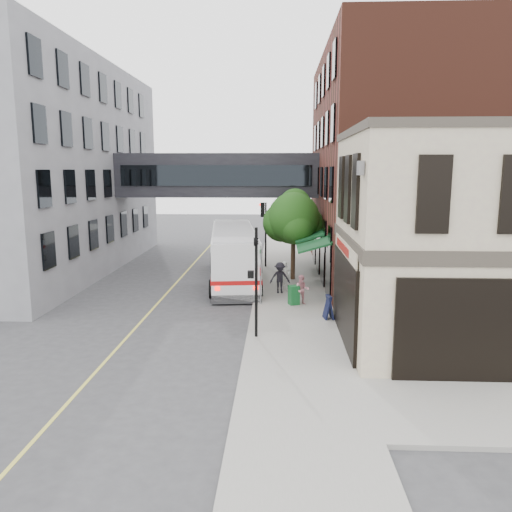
# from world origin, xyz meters

# --- Properties ---
(ground) EXTENTS (120.00, 120.00, 0.00)m
(ground) POSITION_xyz_m (0.00, 0.00, 0.00)
(ground) COLOR #38383A
(ground) RESTS_ON ground
(sidewalk_main) EXTENTS (4.00, 60.00, 0.15)m
(sidewalk_main) POSITION_xyz_m (2.00, 14.00, 0.07)
(sidewalk_main) COLOR gray
(sidewalk_main) RESTS_ON ground
(corner_building) EXTENTS (10.19, 8.12, 8.45)m
(corner_building) POSITION_xyz_m (8.97, 2.00, 4.21)
(corner_building) COLOR beige
(corner_building) RESTS_ON ground
(brick_building) EXTENTS (13.76, 18.00, 14.00)m
(brick_building) POSITION_xyz_m (9.98, 15.00, 6.99)
(brick_building) COLOR #4C2318
(brick_building) RESTS_ON ground
(opposite_building) EXTENTS (14.00, 24.00, 14.00)m
(opposite_building) POSITION_xyz_m (-17.00, 16.00, 7.00)
(opposite_building) COLOR slate
(opposite_building) RESTS_ON ground
(skyway_bridge) EXTENTS (14.00, 3.18, 3.00)m
(skyway_bridge) POSITION_xyz_m (-3.00, 18.00, 6.50)
(skyway_bridge) COLOR black
(skyway_bridge) RESTS_ON ground
(traffic_signal_near) EXTENTS (0.44, 0.22, 4.60)m
(traffic_signal_near) POSITION_xyz_m (0.37, 2.00, 2.98)
(traffic_signal_near) COLOR black
(traffic_signal_near) RESTS_ON sidewalk_main
(traffic_signal_far) EXTENTS (0.53, 0.28, 4.50)m
(traffic_signal_far) POSITION_xyz_m (0.26, 17.00, 3.34)
(traffic_signal_far) COLOR black
(traffic_signal_far) RESTS_ON sidewalk_main
(street_sign_pole) EXTENTS (0.08, 0.75, 3.00)m
(street_sign_pole) POSITION_xyz_m (0.39, 7.00, 1.93)
(street_sign_pole) COLOR gray
(street_sign_pole) RESTS_ON sidewalk_main
(street_tree) EXTENTS (3.80, 3.20, 5.60)m
(street_tree) POSITION_xyz_m (2.19, 13.22, 3.91)
(street_tree) COLOR #382619
(street_tree) RESTS_ON sidewalk_main
(lane_marking) EXTENTS (0.12, 40.00, 0.01)m
(lane_marking) POSITION_xyz_m (-5.00, 10.00, 0.01)
(lane_marking) COLOR #D8CC4C
(lane_marking) RESTS_ON ground
(bus) EXTENTS (3.98, 12.12, 3.20)m
(bus) POSITION_xyz_m (-1.51, 13.05, 1.79)
(bus) COLOR white
(bus) RESTS_ON ground
(pedestrian_a) EXTENTS (0.72, 0.61, 1.66)m
(pedestrian_a) POSITION_xyz_m (1.68, 9.94, 0.98)
(pedestrian_a) COLOR white
(pedestrian_a) RESTS_ON sidewalk_main
(pedestrian_b) EXTENTS (0.74, 0.58, 1.51)m
(pedestrian_b) POSITION_xyz_m (2.49, 7.05, 0.91)
(pedestrian_b) COLOR pink
(pedestrian_b) RESTS_ON sidewalk_main
(pedestrian_c) EXTENTS (1.17, 0.75, 1.72)m
(pedestrian_c) POSITION_xyz_m (1.38, 9.39, 1.01)
(pedestrian_c) COLOR black
(pedestrian_c) RESTS_ON sidewalk_main
(newspaper_box) EXTENTS (0.61, 0.58, 0.97)m
(newspaper_box) POSITION_xyz_m (2.09, 7.00, 0.64)
(newspaper_box) COLOR #155C28
(newspaper_box) RESTS_ON sidewalk_main
(sandwich_board) EXTENTS (0.48, 0.67, 1.09)m
(sandwich_board) POSITION_xyz_m (3.60, 4.63, 0.70)
(sandwich_board) COLOR #111533
(sandwich_board) RESTS_ON sidewalk_main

